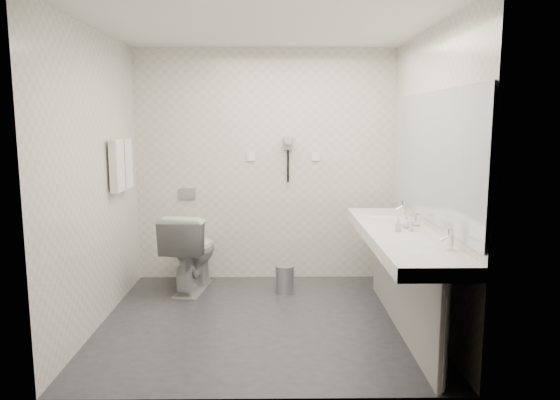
{
  "coord_description": "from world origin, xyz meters",
  "views": [
    {
      "loc": [
        0.1,
        -4.37,
        1.74
      ],
      "look_at": [
        0.15,
        0.15,
        1.05
      ],
      "focal_mm": 33.51,
      "sensor_mm": 36.0,
      "label": 1
    }
  ],
  "objects": [
    {
      "name": "dryer_cord",
      "position": [
        0.25,
        1.26,
        1.25
      ],
      "size": [
        0.02,
        0.02,
        0.35
      ],
      "primitive_type": "cylinder",
      "color": "black",
      "rests_on": "dryer_cradle"
    },
    {
      "name": "towel_far",
      "position": [
        -1.34,
        0.69,
        1.33
      ],
      "size": [
        0.07,
        0.24,
        0.48
      ],
      "primitive_type": "cube",
      "color": "white",
      "rests_on": "towel_rail"
    },
    {
      "name": "vanity_post_far",
      "position": [
        1.18,
        0.84,
        0.38
      ],
      "size": [
        0.06,
        0.06,
        0.75
      ],
      "primitive_type": "cylinder",
      "color": "silver",
      "rests_on": "floor"
    },
    {
      "name": "faucet_far",
      "position": [
        1.32,
        0.45,
        0.92
      ],
      "size": [
        0.04,
        0.04,
        0.15
      ],
      "primitive_type": "cylinder",
      "color": "silver",
      "rests_on": "vanity_counter"
    },
    {
      "name": "wall_right",
      "position": [
        1.4,
        0.0,
        1.25
      ],
      "size": [
        0.0,
        2.6,
        2.6
      ],
      "primitive_type": "plane",
      "rotation": [
        1.57,
        0.0,
        -1.57
      ],
      "color": "silver",
      "rests_on": "floor"
    },
    {
      "name": "towel_rail",
      "position": [
        -1.35,
        0.55,
        1.55
      ],
      "size": [
        0.02,
        0.62,
        0.02
      ],
      "primitive_type": "cylinder",
      "rotation": [
        1.57,
        0.0,
        0.0
      ],
      "color": "silver",
      "rests_on": "wall_left"
    },
    {
      "name": "pedal_bin",
      "position": [
        0.21,
        0.76,
        0.13
      ],
      "size": [
        0.19,
        0.19,
        0.27
      ],
      "primitive_type": "cylinder",
      "rotation": [
        0.0,
        0.0,
        0.01
      ],
      "color": "#B2B5BA",
      "rests_on": "floor"
    },
    {
      "name": "towel_near",
      "position": [
        -1.34,
        0.41,
        1.33
      ],
      "size": [
        0.07,
        0.24,
        0.48
      ],
      "primitive_type": "cube",
      "color": "white",
      "rests_on": "towel_rail"
    },
    {
      "name": "dryer_cradle",
      "position": [
        0.25,
        1.27,
        1.5
      ],
      "size": [
        0.1,
        0.04,
        0.14
      ],
      "primitive_type": "cube",
      "color": "#95949A",
      "rests_on": "wall_back"
    },
    {
      "name": "soap_bottle_a",
      "position": [
        1.1,
        -0.24,
        0.91
      ],
      "size": [
        0.05,
        0.05,
        0.11
      ],
      "primitive_type": "imported",
      "rotation": [
        0.0,
        0.0,
        0.01
      ],
      "color": "silver",
      "rests_on": "vanity_counter"
    },
    {
      "name": "bin_lid",
      "position": [
        0.21,
        0.76,
        0.28
      ],
      "size": [
        0.19,
        0.19,
        0.02
      ],
      "primitive_type": "cylinder",
      "color": "#B2B5BA",
      "rests_on": "pedal_bin"
    },
    {
      "name": "soap_bottle_c",
      "position": [
        1.21,
        -0.22,
        0.9
      ],
      "size": [
        0.04,
        0.04,
        0.11
      ],
      "primitive_type": "imported",
      "rotation": [
        0.0,
        0.0,
        -0.01
      ],
      "color": "silver",
      "rests_on": "vanity_counter"
    },
    {
      "name": "dryer_barrel",
      "position": [
        0.25,
        1.2,
        1.53
      ],
      "size": [
        0.08,
        0.14,
        0.08
      ],
      "primitive_type": "cylinder",
      "rotation": [
        1.57,
        0.0,
        0.0
      ],
      "color": "#95949A",
      "rests_on": "dryer_cradle"
    },
    {
      "name": "switch_plate_b",
      "position": [
        0.55,
        1.29,
        1.35
      ],
      "size": [
        0.09,
        0.02,
        0.09
      ],
      "primitive_type": "cube",
      "color": "white",
      "rests_on": "wall_back"
    },
    {
      "name": "vanity_panel",
      "position": [
        1.15,
        -0.2,
        0.38
      ],
      "size": [
        0.03,
        2.15,
        0.75
      ],
      "primitive_type": "cube",
      "color": "#9B9693",
      "rests_on": "floor"
    },
    {
      "name": "vanity_counter",
      "position": [
        1.12,
        -0.2,
        0.8
      ],
      "size": [
        0.55,
        2.2,
        0.1
      ],
      "primitive_type": "cube",
      "color": "white",
      "rests_on": "floor"
    },
    {
      "name": "wall_left",
      "position": [
        -1.4,
        0.0,
        1.25
      ],
      "size": [
        0.0,
        2.6,
        2.6
      ],
      "primitive_type": "plane",
      "rotation": [
        1.57,
        0.0,
        1.57
      ],
      "color": "silver",
      "rests_on": "floor"
    },
    {
      "name": "basin_far",
      "position": [
        1.12,
        0.45,
        0.83
      ],
      "size": [
        0.4,
        0.31,
        0.05
      ],
      "primitive_type": "ellipsoid",
      "color": "white",
      "rests_on": "vanity_counter"
    },
    {
      "name": "wall_front",
      "position": [
        0.0,
        -1.3,
        1.25
      ],
      "size": [
        2.8,
        0.0,
        2.8
      ],
      "primitive_type": "plane",
      "rotation": [
        -1.57,
        0.0,
        0.0
      ],
      "color": "silver",
      "rests_on": "floor"
    },
    {
      "name": "wall_back",
      "position": [
        0.0,
        1.3,
        1.25
      ],
      "size": [
        2.8,
        0.0,
        2.8
      ],
      "primitive_type": "plane",
      "rotation": [
        1.57,
        0.0,
        0.0
      ],
      "color": "silver",
      "rests_on": "floor"
    },
    {
      "name": "faucet_near",
      "position": [
        1.32,
        -0.85,
        0.92
      ],
      "size": [
        0.04,
        0.04,
        0.15
      ],
      "primitive_type": "cylinder",
      "color": "silver",
      "rests_on": "vanity_counter"
    },
    {
      "name": "toilet",
      "position": [
        -0.76,
        0.86,
        0.41
      ],
      "size": [
        0.56,
        0.86,
        0.82
      ],
      "primitive_type": "imported",
      "rotation": [
        0.0,
        0.0,
        3.01
      ],
      "color": "white",
      "rests_on": "floor"
    },
    {
      "name": "mirror",
      "position": [
        1.39,
        -0.2,
        1.45
      ],
      "size": [
        0.02,
        2.2,
        1.05
      ],
      "primitive_type": "cube",
      "color": "#B2BCC6",
      "rests_on": "wall_right"
    },
    {
      "name": "glass_left",
      "position": [
        1.32,
        -0.01,
        0.9
      ],
      "size": [
        0.07,
        0.07,
        0.1
      ],
      "primitive_type": "cylinder",
      "rotation": [
        0.0,
        0.0,
        0.25
      ],
      "color": "silver",
      "rests_on": "vanity_counter"
    },
    {
      "name": "ceiling",
      "position": [
        0.0,
        0.0,
        2.5
      ],
      "size": [
        2.8,
        2.8,
        0.0
      ],
      "primitive_type": "plane",
      "rotation": [
        3.14,
        0.0,
        0.0
      ],
      "color": "white",
      "rests_on": "wall_back"
    },
    {
      "name": "basin_near",
      "position": [
        1.12,
        -0.85,
        0.83
      ],
      "size": [
        0.4,
        0.31,
        0.05
      ],
      "primitive_type": "ellipsoid",
      "color": "white",
      "rests_on": "vanity_counter"
    },
    {
      "name": "vanity_post_near",
      "position": [
        1.18,
        -1.24,
        0.38
      ],
      "size": [
        0.06,
        0.06,
        0.75
      ],
      "primitive_type": "cylinder",
      "color": "silver",
      "rests_on": "floor"
    },
    {
      "name": "floor",
      "position": [
        0.0,
        0.0,
        0.0
      ],
      "size": [
        2.8,
        2.8,
        0.0
      ],
      "primitive_type": "plane",
      "color": "#2A2A2F",
      "rests_on": "ground"
    },
    {
      "name": "flush_plate",
      "position": [
        -0.85,
        1.29,
        0.95
      ],
      "size": [
        0.18,
        0.02,
        0.12
      ],
      "primitive_type": "cube",
      "color": "#B2B5BA",
      "rests_on": "wall_back"
    },
    {
      "name": "soap_bottle_b",
      "position": [
        1.2,
        -0.1,
        0.9
      ],
      "size": [
        0.11,
        0.11,
        0.1
      ],
      "primitive_type": "imported",
      "rotation": [
        0.0,
        0.0,
        -0.49
      ],
      "color": "silver",
      "rests_on": "vanity_counter"
    },
    {
      "name": "switch_plate_a",
      "position": [
        -0.15,
        1.29,
        1.35
      ],
      "size": [
        0.09,
        0.02,
        0.09
      ],
      "primitive_type": "cube",
      "color": "white",
      "rests_on": "wall_back"
    }
  ]
}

